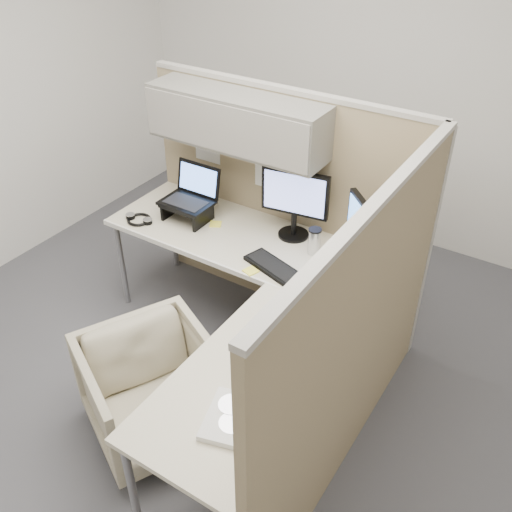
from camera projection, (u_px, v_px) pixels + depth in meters
The scene contains 18 objects.
ground at pixel (222, 378), 3.68m from camera, with size 4.50×4.50×0.00m, color #46454C.
partition_back at pixel (263, 167), 3.72m from camera, with size 2.00×0.36×1.63m.
partition_right at pixel (360, 343), 2.77m from camera, with size 0.07×2.03×1.63m.
desk at pixel (248, 290), 3.32m from camera, with size 2.00×1.98×0.73m.
office_chair at pixel (152, 386), 3.15m from camera, with size 0.69×0.64×0.71m, color beige.
monitor_left at pixel (295, 199), 3.57m from camera, with size 0.44×0.20×0.47m.
monitor_right at pixel (363, 236), 3.21m from camera, with size 0.34×0.34×0.47m.
laptop_station at pixel (190, 200), 3.84m from camera, with size 0.34×0.29×0.36m.
keyboard at pixel (277, 270), 3.39m from camera, with size 0.45×0.15×0.02m, color black.
mouse at pixel (314, 291), 3.21m from camera, with size 0.11×0.07×0.04m, color black.
travel_mug at pixel (314, 241), 3.51m from camera, with size 0.08×0.08×0.18m.
soda_can_green at pixel (347, 291), 3.15m from camera, with size 0.07×0.07×0.12m, color #1E3FA5.
soda_can_silver at pixel (342, 268), 3.32m from camera, with size 0.07×0.07×0.12m, color silver.
sticky_note_b at pixel (251, 271), 3.39m from camera, with size 0.08×0.08×0.01m, color #FAEF41.
sticky_note_c at pixel (216, 224), 3.83m from camera, with size 0.08×0.08×0.01m, color #FAEF41.
headphones at pixel (139, 219), 3.87m from camera, with size 0.21×0.18×0.03m.
paper_stack at pixel (233, 418), 2.48m from camera, with size 0.30×0.34×0.03m.
desk_clock at pixel (288, 366), 2.70m from camera, with size 0.09×0.09×0.09m.
Camera 1 is at (1.57, -2.05, 2.74)m, focal length 40.00 mm.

